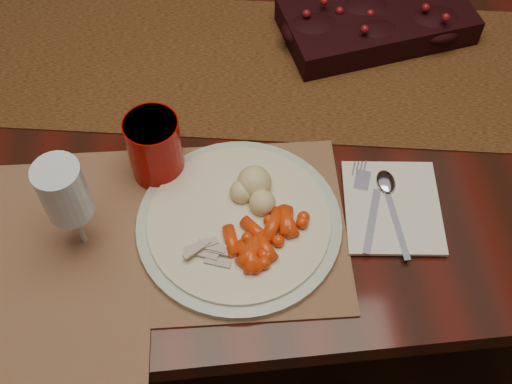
{
  "coord_description": "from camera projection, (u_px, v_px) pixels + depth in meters",
  "views": [
    {
      "loc": [
        -0.06,
        -0.78,
        1.54
      ],
      "look_at": [
        -0.01,
        -0.28,
        0.8
      ],
      "focal_mm": 45.0,
      "sensor_mm": 36.0,
      "label": 1
    }
  ],
  "objects": [
    {
      "name": "table_runner",
      "position": [
        274.0,
        66.0,
        1.1
      ],
      "size": [
        1.65,
        0.6,
        0.0
      ],
      "primitive_type": "cube",
      "rotation": [
        0.0,
        0.0,
        -0.17
      ],
      "color": "#442305",
      "rests_on": "dining_table"
    },
    {
      "name": "spoon",
      "position": [
        393.0,
        212.0,
        0.92
      ],
      "size": [
        0.03,
        0.14,
        0.0
      ],
      "primitive_type": null,
      "rotation": [
        0.0,
        0.0,
        0.03
      ],
      "color": "#9D9EB7",
      "rests_on": "napkin"
    },
    {
      "name": "turkey_shreds",
      "position": [
        207.0,
        254.0,
        0.86
      ],
      "size": [
        0.08,
        0.07,
        0.02
      ],
      "primitive_type": null,
      "rotation": [
        0.0,
        0.0,
        0.13
      ],
      "color": "tan",
      "rests_on": "dinner_plate"
    },
    {
      "name": "red_cup",
      "position": [
        155.0,
        148.0,
        0.93
      ],
      "size": [
        0.08,
        0.08,
        0.11
      ],
      "primitive_type": "cylinder",
      "rotation": [
        0.0,
        0.0,
        0.05
      ],
      "color": "#940400",
      "rests_on": "placemat_main"
    },
    {
      "name": "wine_glass",
      "position": [
        71.0,
        209.0,
        0.84
      ],
      "size": [
        0.08,
        0.08,
        0.17
      ],
      "primitive_type": null,
      "rotation": [
        0.0,
        0.0,
        -0.28
      ],
      "color": "silver",
      "rests_on": "dining_table"
    },
    {
      "name": "floor",
      "position": [
        249.0,
        275.0,
        1.71
      ],
      "size": [
        5.0,
        5.0,
        0.0
      ],
      "primitive_type": "plane",
      "color": "black",
      "rests_on": "ground"
    },
    {
      "name": "placemat_main",
      "position": [
        205.0,
        229.0,
        0.92
      ],
      "size": [
        0.41,
        0.31,
        0.0
      ],
      "primitive_type": "cube",
      "rotation": [
        0.0,
        0.0,
        -0.04
      ],
      "color": "#8A5F46",
      "rests_on": "dining_table"
    },
    {
      "name": "dining_table",
      "position": [
        248.0,
        197.0,
        1.4
      ],
      "size": [
        1.8,
        1.0,
        0.75
      ],
      "primitive_type": "cube",
      "color": "black",
      "rests_on": "floor"
    },
    {
      "name": "centerpiece",
      "position": [
        377.0,
        17.0,
        1.12
      ],
      "size": [
        0.35,
        0.22,
        0.06
      ],
      "primitive_type": null,
      "rotation": [
        0.0,
        0.0,
        0.18
      ],
      "color": "black",
      "rests_on": "table_runner"
    },
    {
      "name": "mashed_potatoes",
      "position": [
        243.0,
        193.0,
        0.9
      ],
      "size": [
        0.09,
        0.08,
        0.05
      ],
      "primitive_type": null,
      "rotation": [
        0.0,
        0.0,
        -0.03
      ],
      "color": "#F4E097",
      "rests_on": "dinner_plate"
    },
    {
      "name": "napkin",
      "position": [
        392.0,
        207.0,
        0.93
      ],
      "size": [
        0.15,
        0.17,
        0.01
      ],
      "primitive_type": "cube",
      "rotation": [
        0.0,
        0.0,
        -0.11
      ],
      "color": "silver",
      "rests_on": "placemat_main"
    },
    {
      "name": "baby_carrots",
      "position": [
        262.0,
        246.0,
        0.87
      ],
      "size": [
        0.12,
        0.11,
        0.02
      ],
      "primitive_type": null,
      "rotation": [
        0.0,
        0.0,
        0.26
      ],
      "color": "red",
      "rests_on": "dinner_plate"
    },
    {
      "name": "dinner_plate",
      "position": [
        239.0,
        223.0,
        0.91
      ],
      "size": [
        0.35,
        0.35,
        0.02
      ],
      "primitive_type": "cylinder",
      "rotation": [
        0.0,
        0.0,
        -0.22
      ],
      "color": "beige",
      "rests_on": "placemat_main"
    },
    {
      "name": "fork",
      "position": [
        369.0,
        210.0,
        0.92
      ],
      "size": [
        0.07,
        0.14,
        0.0
      ],
      "primitive_type": null,
      "rotation": [
        0.0,
        0.0,
        -0.35
      ],
      "color": "white",
      "rests_on": "napkin"
    }
  ]
}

